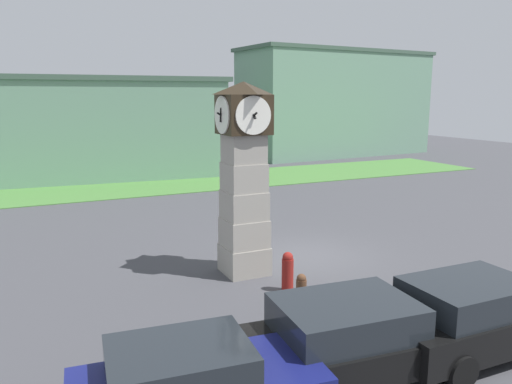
{
  "coord_description": "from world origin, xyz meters",
  "views": [
    {
      "loc": [
        -8.17,
        -13.58,
        5.16
      ],
      "look_at": [
        -0.99,
        1.76,
        1.91
      ],
      "focal_mm": 35.0,
      "sensor_mm": 36.0,
      "label": 1
    }
  ],
  "objects_px": {
    "bollard_near_tower": "(288,271)",
    "car_near_tower": "(356,336)",
    "car_by_building": "(476,315)",
    "bollard_mid_row": "(301,292)",
    "clock_tower": "(244,177)"
  },
  "relations": [
    {
      "from": "car_by_building",
      "to": "bollard_near_tower",
      "type": "bearing_deg",
      "value": 113.09
    },
    {
      "from": "bollard_near_tower",
      "to": "car_near_tower",
      "type": "distance_m",
      "value": 4.23
    },
    {
      "from": "bollard_near_tower",
      "to": "bollard_mid_row",
      "type": "bearing_deg",
      "value": -103.88
    },
    {
      "from": "bollard_near_tower",
      "to": "car_near_tower",
      "type": "height_order",
      "value": "car_near_tower"
    },
    {
      "from": "car_near_tower",
      "to": "bollard_near_tower",
      "type": "bearing_deg",
      "value": 78.86
    },
    {
      "from": "bollard_near_tower",
      "to": "car_near_tower",
      "type": "xyz_separation_m",
      "value": [
        -0.82,
        -4.14,
        0.21
      ]
    },
    {
      "from": "bollard_near_tower",
      "to": "car_by_building",
      "type": "bearing_deg",
      "value": -66.91
    },
    {
      "from": "bollard_mid_row",
      "to": "car_by_building",
      "type": "height_order",
      "value": "car_by_building"
    },
    {
      "from": "bollard_mid_row",
      "to": "car_by_building",
      "type": "relative_size",
      "value": 0.21
    },
    {
      "from": "clock_tower",
      "to": "bollard_near_tower",
      "type": "distance_m",
      "value": 2.98
    },
    {
      "from": "clock_tower",
      "to": "car_by_building",
      "type": "bearing_deg",
      "value": -69.26
    },
    {
      "from": "clock_tower",
      "to": "bollard_mid_row",
      "type": "bearing_deg",
      "value": -86.99
    },
    {
      "from": "car_by_building",
      "to": "bollard_mid_row",
      "type": "bearing_deg",
      "value": 124.6
    },
    {
      "from": "bollard_near_tower",
      "to": "car_by_building",
      "type": "height_order",
      "value": "car_by_building"
    },
    {
      "from": "car_near_tower",
      "to": "clock_tower",
      "type": "bearing_deg",
      "value": 86.7
    }
  ]
}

